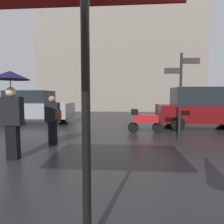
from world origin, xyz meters
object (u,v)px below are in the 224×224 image
parked_scooter (144,120)px  parked_car_right (33,106)px  parked_car_left (201,108)px  pedestrian_with_umbrella (11,95)px  street_signpost (181,90)px  pedestrian_with_bag (53,117)px

parked_scooter → parked_car_right: size_ratio=0.35×
parked_car_left → parked_car_right: bearing=0.7°
pedestrian_with_umbrella → parked_car_right: size_ratio=0.50×
street_signpost → parked_car_left: bearing=59.7°
pedestrian_with_umbrella → street_signpost: bearing=-116.0°
street_signpost → parked_scooter: bearing=117.8°
parked_car_right → parked_scooter: bearing=-19.0°
pedestrian_with_bag → parked_car_left: parked_car_left is taller
pedestrian_with_umbrella → parked_car_left: (6.43, 5.08, -0.60)m
pedestrian_with_umbrella → parked_scooter: pedestrian_with_umbrella is taller
pedestrian_with_umbrella → pedestrian_with_bag: size_ratio=1.38×
pedestrian_with_bag → street_signpost: (4.08, 0.28, 0.88)m
parked_car_right → street_signpost: bearing=-28.0°
pedestrian_with_umbrella → pedestrian_with_bag: pedestrian_with_umbrella is taller
parked_car_left → street_signpost: (-1.92, -3.29, 0.78)m
parked_car_right → street_signpost: size_ratio=1.48×
pedestrian_with_umbrella → parked_car_left: size_ratio=0.50×
parked_scooter → parked_car_right: bearing=154.8°
pedestrian_with_bag → parked_scooter: pedestrian_with_bag is taller
pedestrian_with_bag → street_signpost: size_ratio=0.54×
pedestrian_with_bag → street_signpost: bearing=-110.9°
parked_car_right → pedestrian_with_bag: bearing=-53.4°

